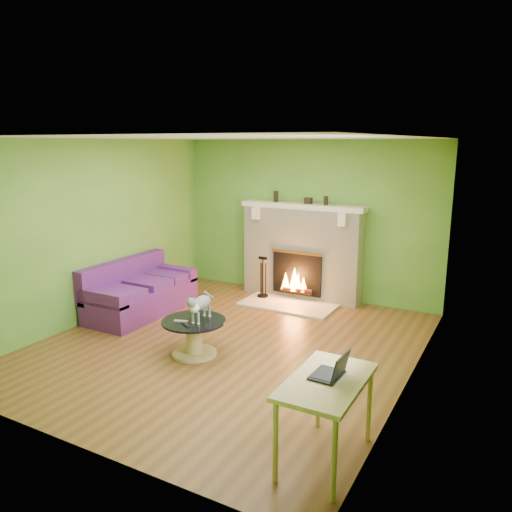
{
  "coord_description": "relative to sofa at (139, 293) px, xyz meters",
  "views": [
    {
      "loc": [
        3.19,
        -5.11,
        2.54
      ],
      "look_at": [
        0.18,
        0.4,
        1.11
      ],
      "focal_mm": 35.0,
      "sensor_mm": 36.0,
      "label": 1
    }
  ],
  "objects": [
    {
      "name": "wall_front",
      "position": [
        1.86,
        -2.93,
        0.99
      ],
      "size": [
        5.0,
        0.0,
        5.0
      ],
      "primitive_type": "plane",
      "rotation": [
        -1.57,
        0.0,
        0.0
      ],
      "color": "#4B852B",
      "rests_on": "floor"
    },
    {
      "name": "window_pane",
      "position": [
        4.09,
        -1.33,
        1.24
      ],
      "size": [
        0.0,
        1.06,
        1.06
      ],
      "primitive_type": "plane",
      "rotation": [
        1.57,
        0.0,
        -1.57
      ],
      "color": "white",
      "rests_on": "wall_right"
    },
    {
      "name": "mantel_vase_left",
      "position": [
        1.37,
        1.9,
        1.36
      ],
      "size": [
        0.08,
        0.08,
        0.18
      ],
      "primitive_type": "cylinder",
      "color": "black",
      "rests_on": "mantel"
    },
    {
      "name": "desk",
      "position": [
        3.81,
        -2.09,
        0.32
      ],
      "size": [
        0.56,
        0.97,
        0.72
      ],
      "color": "tan",
      "rests_on": "floor"
    },
    {
      "name": "mantel_box",
      "position": [
        1.95,
        1.9,
        1.32
      ],
      "size": [
        0.12,
        0.08,
        0.1
      ],
      "primitive_type": "cube",
      "color": "black",
      "rests_on": "mantel"
    },
    {
      "name": "cat",
      "position": [
        1.73,
        -0.83,
        0.31
      ],
      "size": [
        0.27,
        0.59,
        0.36
      ],
      "primitive_type": null,
      "rotation": [
        0.0,
        0.0,
        0.11
      ],
      "color": "slate",
      "rests_on": "coffee_table"
    },
    {
      "name": "mantel",
      "position": [
        1.86,
        1.87,
        1.23
      ],
      "size": [
        2.1,
        0.28,
        0.08
      ],
      "primitive_type": "cube",
      "color": "silver",
      "rests_on": "fireplace"
    },
    {
      "name": "hearth",
      "position": [
        1.86,
        1.37,
        -0.29
      ],
      "size": [
        1.5,
        0.75,
        0.03
      ],
      "primitive_type": "cube",
      "color": "beige",
      "rests_on": "floor"
    },
    {
      "name": "remote_black",
      "position": [
        1.67,
        -1.06,
        0.14
      ],
      "size": [
        0.16,
        0.12,
        0.02
      ],
      "primitive_type": "cube",
      "rotation": [
        0.0,
        0.0,
        -0.53
      ],
      "color": "black",
      "rests_on": "coffee_table"
    },
    {
      "name": "wall_left",
      "position": [
        -0.39,
        -0.43,
        0.99
      ],
      "size": [
        0.0,
        5.0,
        5.0
      ],
      "primitive_type": "plane",
      "rotation": [
        1.57,
        0.0,
        1.57
      ],
      "color": "#4B852B",
      "rests_on": "floor"
    },
    {
      "name": "sofa",
      "position": [
        0.0,
        0.0,
        0.0
      ],
      "size": [
        0.85,
        1.78,
        0.8
      ],
      "color": "#4F1B69",
      "rests_on": "floor"
    },
    {
      "name": "fire_tools",
      "position": [
        1.33,
        1.52,
        0.07
      ],
      "size": [
        0.18,
        0.18,
        0.69
      ],
      "primitive_type": null,
      "color": "black",
      "rests_on": "hearth"
    },
    {
      "name": "ceiling",
      "position": [
        1.86,
        -0.43,
        2.29
      ],
      "size": [
        5.0,
        5.0,
        0.0
      ],
      "primitive_type": "plane",
      "rotation": [
        3.14,
        0.0,
        0.0
      ],
      "color": "white",
      "rests_on": "wall_back"
    },
    {
      "name": "laptop",
      "position": [
        3.79,
        -2.04,
        0.52
      ],
      "size": [
        0.27,
        0.3,
        0.22
      ],
      "primitive_type": null,
      "rotation": [
        0.0,
        0.0,
        -0.05
      ],
      "color": "black",
      "rests_on": "desk"
    },
    {
      "name": "wall_back",
      "position": [
        1.86,
        2.07,
        0.99
      ],
      "size": [
        5.0,
        0.0,
        5.0
      ],
      "primitive_type": "plane",
      "rotation": [
        1.57,
        0.0,
        0.0
      ],
      "color": "#4B852B",
      "rests_on": "floor"
    },
    {
      "name": "fireplace",
      "position": [
        1.86,
        1.89,
        0.46
      ],
      "size": [
        2.1,
        0.46,
        1.58
      ],
      "color": "beige",
      "rests_on": "floor"
    },
    {
      "name": "mantel_vase_right",
      "position": [
        2.25,
        1.9,
        1.34
      ],
      "size": [
        0.07,
        0.07,
        0.14
      ],
      "primitive_type": "cylinder",
      "color": "black",
      "rests_on": "mantel"
    },
    {
      "name": "coffee_table",
      "position": [
        1.65,
        -0.88,
        -0.05
      ],
      "size": [
        0.78,
        0.78,
        0.44
      ],
      "color": "tan",
      "rests_on": "floor"
    },
    {
      "name": "remote_silver",
      "position": [
        1.55,
        -1.0,
        0.14
      ],
      "size": [
        0.18,
        0.1,
        0.02
      ],
      "primitive_type": "cube",
      "rotation": [
        0.0,
        0.0,
        0.33
      ],
      "color": "gray",
      "rests_on": "coffee_table"
    },
    {
      "name": "window_frame",
      "position": [
        4.1,
        -1.33,
        1.24
      ],
      "size": [
        0.0,
        1.2,
        1.2
      ],
      "primitive_type": "plane",
      "rotation": [
        1.57,
        0.0,
        -1.57
      ],
      "color": "silver",
      "rests_on": "wall_right"
    },
    {
      "name": "wall_right",
      "position": [
        4.11,
        -0.43,
        0.99
      ],
      "size": [
        0.0,
        5.0,
        5.0
      ],
      "primitive_type": "plane",
      "rotation": [
        1.57,
        0.0,
        -1.57
      ],
      "color": "#4B852B",
      "rests_on": "floor"
    },
    {
      "name": "floor",
      "position": [
        1.86,
        -0.43,
        -0.31
      ],
      "size": [
        5.0,
        5.0,
        0.0
      ],
      "primitive_type": "plane",
      "color": "brown",
      "rests_on": "ground"
    }
  ]
}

